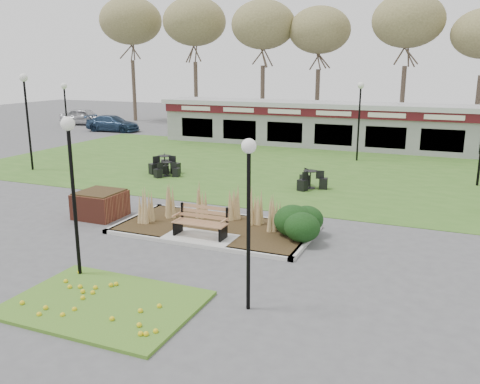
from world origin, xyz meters
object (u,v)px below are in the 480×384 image
at_px(food_pavilion, 338,125).
at_px(car_silver, 85,117).
at_px(bistro_set_a, 165,167).
at_px(car_black, 232,129).
at_px(lamp_post_near_right, 71,162).
at_px(lamp_post_far_left, 65,103).
at_px(car_blue, 113,123).
at_px(lamp_post_near_left, 249,187).
at_px(lamp_post_mid_left, 26,100).
at_px(bistro_set_d, 310,182).
at_px(park_bench, 201,221).
at_px(bistro_set_b, 167,171).
at_px(brick_planter, 100,204).
at_px(lamp_post_mid_right, 360,104).

bearing_deg(food_pavilion, car_silver, 170.72).
relative_size(bistro_set_a, car_black, 0.36).
xyz_separation_m(lamp_post_near_right, lamp_post_far_left, (-12.41, 13.99, 0.13)).
height_order(food_pavilion, car_blue, food_pavilion).
xyz_separation_m(lamp_post_near_left, car_blue, (-21.65, 24.49, -2.14)).
height_order(lamp_post_near_left, lamp_post_far_left, lamp_post_far_left).
xyz_separation_m(lamp_post_mid_left, car_silver, (-10.81, 17.38, -2.81)).
bearing_deg(lamp_post_far_left, lamp_post_near_right, -48.43).
distance_m(lamp_post_far_left, car_black, 12.33).
height_order(lamp_post_near_left, bistro_set_d, lamp_post_near_left).
height_order(park_bench, bistro_set_a, park_bench).
relative_size(lamp_post_near_left, lamp_post_near_right, 0.93).
bearing_deg(car_black, bistro_set_d, -155.11).
height_order(lamp_post_near_left, bistro_set_b, lamp_post_near_left).
xyz_separation_m(brick_planter, lamp_post_mid_right, (6.46, 14.53, 2.71)).
relative_size(lamp_post_near_left, bistro_set_d, 2.63).
relative_size(park_bench, bistro_set_a, 1.06).
bearing_deg(car_silver, lamp_post_near_right, -153.12).
bearing_deg(bistro_set_b, car_black, 99.76).
bearing_deg(car_blue, bistro_set_a, -140.14).
relative_size(brick_planter, lamp_post_mid_left, 0.31).
bearing_deg(car_black, brick_planter, 179.28).
relative_size(bistro_set_a, bistro_set_b, 1.24).
xyz_separation_m(bistro_set_d, car_black, (-9.37, 12.98, 0.45)).
xyz_separation_m(park_bench, bistro_set_a, (-6.26, 8.25, -0.28)).
height_order(car_black, car_blue, car_black).
height_order(lamp_post_near_right, lamp_post_mid_left, lamp_post_mid_left).
relative_size(food_pavilion, bistro_set_a, 15.30).
bearing_deg(brick_planter, bistro_set_b, 101.06).
height_order(lamp_post_near_right, car_silver, lamp_post_near_right).
height_order(lamp_post_far_left, bistro_set_b, lamp_post_far_left).
distance_m(food_pavilion, car_blue, 18.64).
distance_m(lamp_post_near_right, car_black, 25.42).
xyz_separation_m(lamp_post_near_right, bistro_set_d, (2.96, 11.52, -2.70)).
bearing_deg(lamp_post_near_left, car_silver, 134.42).
distance_m(lamp_post_near_left, bistro_set_a, 15.38).
relative_size(lamp_post_mid_left, lamp_post_far_left, 1.14).
xyz_separation_m(lamp_post_near_right, bistro_set_b, (-4.13, 11.28, -2.73)).
height_order(lamp_post_far_left, bistro_set_d, lamp_post_far_left).
distance_m(lamp_post_near_left, car_blue, 32.76).
bearing_deg(bistro_set_d, lamp_post_mid_right, 84.73).
relative_size(park_bench, car_silver, 0.39).
relative_size(lamp_post_far_left, car_blue, 0.96).
bearing_deg(bistro_set_b, lamp_post_mid_right, 44.87).
bearing_deg(bistro_set_b, lamp_post_near_right, -69.87).
height_order(bistro_set_b, bistro_set_d, bistro_set_d).
distance_m(park_bench, bistro_set_d, 7.90).
xyz_separation_m(brick_planter, car_silver, (-19.33, 22.84, 0.26)).
distance_m(brick_planter, lamp_post_far_left, 13.75).
distance_m(brick_planter, bistro_set_d, 9.09).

